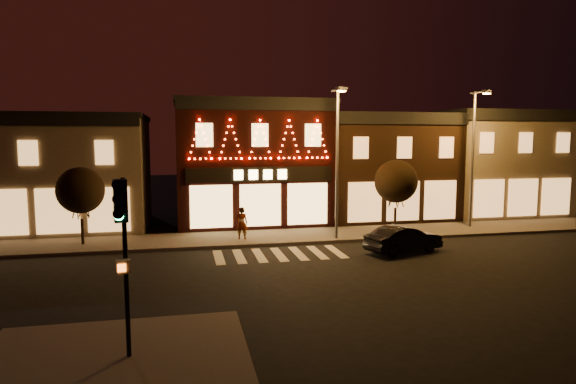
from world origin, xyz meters
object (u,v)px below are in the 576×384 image
object	(u,v)px
streetlamp_mid	(338,152)
pedestrian	(242,223)
traffic_signal_near	(123,233)
dark_sedan	(404,239)

from	to	relation	value
streetlamp_mid	pedestrian	bearing A→B (deg)	156.78
traffic_signal_near	dark_sedan	bearing A→B (deg)	27.46
dark_sedan	streetlamp_mid	bearing A→B (deg)	21.69
pedestrian	dark_sedan	bearing A→B (deg)	161.99
streetlamp_mid	dark_sedan	size ratio (longest dim) A/B	2.01
streetlamp_mid	dark_sedan	world-z (taller)	streetlamp_mid
dark_sedan	traffic_signal_near	bearing A→B (deg)	111.92
streetlamp_mid	pedestrian	size ratio (longest dim) A/B	4.57
dark_sedan	pedestrian	xyz separation A→B (m)	(-7.80, 4.26, 0.38)
streetlamp_mid	dark_sedan	distance (m)	5.99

